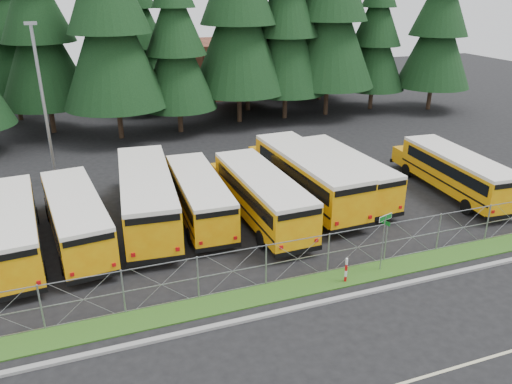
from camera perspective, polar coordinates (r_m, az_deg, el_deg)
The scene contains 29 objects.
ground at distance 24.46m, azimuth 9.14°, elevation -7.45°, with size 120.00×120.00×0.00m, color black.
curb at distance 22.20m, azimuth 13.02°, elevation -11.01°, with size 50.00×0.25×0.12m, color gray.
grass_verge at distance 23.20m, azimuth 11.16°, elevation -9.33°, with size 50.00×1.40×0.06m, color #1F4E16.
road_lane_line at distance 19.21m, azimuth 21.14°, elevation -18.41°, with size 50.00×0.12×0.01m, color beige.
chainlink_fence at distance 23.22m, azimuth 10.47°, elevation -6.46°, with size 44.00×0.10×2.00m, color gray, non-canonical shape.
brick_building at distance 61.35m, azimuth -3.97°, elevation 14.06°, with size 22.00×10.00×6.00m, color brown.
bus_0 at distance 26.49m, azimuth -26.13°, elevation -3.94°, with size 2.40×10.15×2.66m, color orange, non-canonical shape.
bus_1 at distance 26.56m, azimuth -19.90°, elevation -2.84°, with size 2.39×10.13×2.65m, color orange, non-canonical shape.
bus_2 at distance 27.57m, azimuth -12.39°, elevation -0.60°, with size 2.72×11.51×3.02m, color orange, non-canonical shape.
bus_3 at distance 27.72m, azimuth -6.64°, elevation -0.55°, with size 2.33×9.86×2.59m, color orange, non-canonical shape.
bus_4 at distance 27.31m, azimuth 0.42°, elevation -0.51°, with size 2.52×10.69×2.80m, color orange, non-canonical shape.
bus_5 at distance 29.90m, azimuth 5.62°, elevation 1.73°, with size 2.74×11.59×3.04m, color orange, non-canonical shape.
bus_6 at distance 31.13m, azimuth 9.63°, elevation 2.03°, with size 2.42×10.27×2.69m, color orange, non-canonical shape.
bus_east at distance 33.19m, azimuth 21.58°, elevation 2.00°, with size 2.40×10.17×2.67m, color orange, non-canonical shape.
street_sign at distance 22.93m, azimuth 14.43°, elevation -4.31°, with size 0.81×0.53×2.81m.
striped_bollard at distance 22.39m, azimuth 10.25°, elevation -8.81°, with size 0.11×0.11×1.20m, color #B20C0C.
light_standard at distance 33.87m, azimuth -23.14°, elevation 9.56°, with size 0.70×0.35×10.14m.
conifer_2 at distance 46.55m, azimuth -23.65°, elevation 16.46°, with size 7.74×7.74×17.11m, color black, non-canonical shape.
conifer_3 at distance 42.76m, azimuth -16.44°, elevation 18.28°, with size 8.60×8.60×19.02m, color black, non-canonical shape.
conifer_4 at distance 43.88m, azimuth -9.15°, elevation 16.16°, with size 6.67×6.67×14.74m, color black, non-canonical shape.
conifer_5 at distance 46.65m, azimuth -2.06°, elevation 19.78°, with size 8.86×8.86×19.60m, color black, non-canonical shape.
conifer_6 at distance 48.25m, azimuth 3.52°, elevation 18.30°, with size 7.69×7.69×17.00m, color black, non-canonical shape.
conifer_7 at distance 49.99m, azimuth 8.56°, elevation 19.93°, with size 9.00×9.00×19.90m, color black, non-canonical shape.
conifer_8 at distance 53.54m, azimuth 13.56°, elevation 16.73°, with size 6.46×6.46×14.29m, color black, non-canonical shape.
conifer_9 at distance 54.94m, azimuth 20.16°, elevation 17.27°, with size 7.42×7.42×16.42m, color black, non-canonical shape.
conifer_10 at distance 52.64m, azimuth -26.80°, elevation 16.17°, with size 7.48×7.48×16.55m, color black, non-canonical shape.
conifer_11 at distance 51.80m, azimuth -13.09°, elevation 16.57°, with size 6.45×6.45×14.27m, color black, non-canonical shape.
conifer_12 at distance 51.42m, azimuth -1.02°, elevation 18.73°, with size 7.78×7.78×17.21m, color black, non-canonical shape.
conifer_13 at distance 57.14m, azimuth 7.64°, elevation 19.44°, with size 8.23×8.23×18.20m, color black, non-canonical shape.
Camera 1 is at (-10.72, -18.31, 12.17)m, focal length 35.00 mm.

